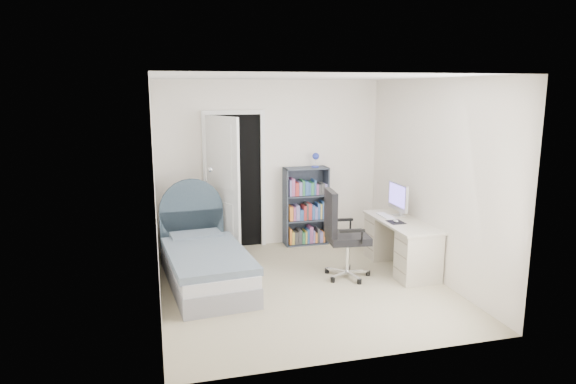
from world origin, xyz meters
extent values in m
cube|color=tan|center=(0.00, 0.00, -0.03)|extent=(3.40, 3.60, 0.05)
cube|color=white|center=(0.00, 0.00, 2.52)|extent=(3.40, 3.60, 0.05)
cube|color=white|center=(0.00, 1.82, 1.25)|extent=(3.40, 0.05, 2.50)
cube|color=white|center=(0.00, -1.82, 1.25)|extent=(3.40, 0.05, 2.50)
cube|color=white|center=(-1.72, 0.00, 1.25)|extent=(0.05, 3.60, 2.50)
cube|color=white|center=(1.72, 0.00, 1.25)|extent=(0.05, 3.60, 2.50)
cube|color=black|center=(-0.55, 1.80, 1.00)|extent=(0.80, 0.01, 2.00)
cube|color=white|center=(-0.98, 1.77, 1.00)|extent=(0.06, 0.06, 2.00)
cube|color=white|center=(-0.12, 1.77, 1.00)|extent=(0.06, 0.06, 2.00)
cube|color=white|center=(-0.55, 1.77, 2.03)|extent=(0.92, 0.06, 0.06)
cube|color=white|center=(-0.78, 1.41, 1.00)|extent=(0.38, 0.74, 2.00)
cube|color=gray|center=(-1.14, 0.32, 0.12)|extent=(1.05, 1.91, 0.24)
cube|color=silver|center=(-1.14, 0.32, 0.30)|extent=(1.03, 1.87, 0.15)
cube|color=slate|center=(-1.13, 0.22, 0.41)|extent=(1.05, 1.64, 0.09)
cube|color=slate|center=(-1.20, 0.97, 0.43)|extent=(0.69, 0.43, 0.11)
cube|color=#364754|center=(-1.23, 1.26, 0.37)|extent=(0.87, 0.14, 0.73)
cylinder|color=#364754|center=(-1.23, 1.26, 0.73)|extent=(0.87, 0.14, 0.87)
cylinder|color=#DDA988|center=(-1.63, 1.29, 0.26)|extent=(0.04, 0.04, 0.53)
cylinder|color=#DDA988|center=(-1.63, 1.65, 0.26)|extent=(0.04, 0.04, 0.53)
cylinder|color=#DDA988|center=(-1.26, 1.29, 0.26)|extent=(0.04, 0.04, 0.53)
cylinder|color=#DDA988|center=(-1.26, 1.65, 0.26)|extent=(0.04, 0.04, 0.53)
cube|color=#DDA988|center=(-1.45, 1.47, 0.51)|extent=(0.42, 0.42, 0.03)
cube|color=#DDA988|center=(-1.45, 1.47, 0.18)|extent=(0.38, 0.38, 0.02)
cube|color=#B24C33|center=(-1.50, 1.47, 0.54)|extent=(0.17, 0.23, 0.03)
cube|color=#3F598C|center=(-1.50, 1.47, 0.57)|extent=(0.16, 0.22, 0.03)
cube|color=#D8CC7F|center=(-1.50, 1.47, 0.60)|extent=(0.15, 0.21, 0.03)
cylinder|color=silver|center=(-1.01, 1.29, 0.01)|extent=(0.19, 0.19, 0.02)
cylinder|color=silver|center=(-1.01, 1.29, 0.66)|extent=(0.02, 0.02, 1.31)
sphere|color=silver|center=(-0.95, 1.26, 1.29)|extent=(0.08, 0.08, 0.08)
cube|color=#3A424F|center=(0.20, 1.66, 0.60)|extent=(0.02, 0.29, 1.20)
cube|color=#3A424F|center=(0.85, 1.66, 0.60)|extent=(0.02, 0.29, 1.20)
cube|color=#3A424F|center=(0.52, 1.66, 1.19)|extent=(0.67, 0.29, 0.02)
cube|color=#3A424F|center=(0.52, 1.66, 0.01)|extent=(0.67, 0.29, 0.02)
cube|color=#3A424F|center=(0.52, 1.80, 0.60)|extent=(0.67, 0.01, 1.20)
cube|color=#3A424F|center=(0.52, 1.66, 0.38)|extent=(0.63, 0.27, 0.02)
cube|color=#3A424F|center=(0.52, 1.66, 0.77)|extent=(0.63, 0.27, 0.02)
cylinder|color=#2736AA|center=(0.67, 1.66, 1.21)|extent=(0.11, 0.11, 0.02)
cylinder|color=silver|center=(0.67, 1.66, 1.28)|extent=(0.02, 0.02, 0.15)
sphere|color=#2736AA|center=(0.67, 1.63, 1.37)|extent=(0.11, 0.11, 0.11)
cube|color=orange|center=(0.26, 1.64, 0.15)|extent=(0.03, 0.20, 0.24)
cube|color=#D8BF4C|center=(0.30, 1.64, 0.12)|extent=(0.04, 0.20, 0.19)
cube|color=#3F3F3F|center=(0.35, 1.64, 0.12)|extent=(0.05, 0.20, 0.19)
cube|color=#3F3F3F|center=(0.41, 1.64, 0.14)|extent=(0.05, 0.20, 0.22)
cube|color=#337F4C|center=(0.47, 1.64, 0.11)|extent=(0.04, 0.20, 0.17)
cube|color=#D8BF4C|center=(0.51, 1.64, 0.13)|extent=(0.02, 0.20, 0.19)
cube|color=#335999|center=(0.54, 1.64, 0.14)|extent=(0.03, 0.20, 0.22)
cube|color=#994C7F|center=(0.59, 1.64, 0.16)|extent=(0.05, 0.20, 0.25)
cube|color=#7F72B2|center=(0.63, 1.64, 0.12)|extent=(0.03, 0.20, 0.19)
cube|color=orange|center=(0.67, 1.64, 0.11)|extent=(0.03, 0.20, 0.15)
cube|color=#3F3F3F|center=(0.70, 1.64, 0.14)|extent=(0.03, 0.20, 0.22)
cube|color=#7F72B2|center=(0.75, 1.64, 0.11)|extent=(0.05, 0.20, 0.16)
cube|color=orange|center=(0.79, 1.64, 0.11)|extent=(0.03, 0.20, 0.16)
cube|color=orange|center=(0.27, 1.64, 0.51)|extent=(0.06, 0.20, 0.22)
cube|color=#994C7F|center=(0.32, 1.64, 0.51)|extent=(0.04, 0.20, 0.21)
cube|color=#7F72B2|center=(0.37, 1.64, 0.52)|extent=(0.05, 0.20, 0.23)
cube|color=#335999|center=(0.43, 1.64, 0.48)|extent=(0.06, 0.20, 0.16)
cube|color=#B23333|center=(0.49, 1.64, 0.51)|extent=(0.04, 0.20, 0.22)
cube|color=#3F3F3F|center=(0.52, 1.64, 0.53)|extent=(0.02, 0.20, 0.25)
cube|color=#B23333|center=(0.57, 1.64, 0.52)|extent=(0.05, 0.20, 0.24)
cube|color=#335999|center=(0.62, 1.64, 0.51)|extent=(0.04, 0.20, 0.22)
cube|color=#7F72B2|center=(0.66, 1.64, 0.50)|extent=(0.04, 0.20, 0.19)
cube|color=#335999|center=(0.71, 1.64, 0.52)|extent=(0.04, 0.20, 0.24)
cube|color=#D8BF4C|center=(0.74, 1.64, 0.52)|extent=(0.02, 0.20, 0.23)
cube|color=#335999|center=(0.78, 1.64, 0.54)|extent=(0.04, 0.20, 0.27)
cube|color=#994C7F|center=(0.83, 1.64, 0.52)|extent=(0.05, 0.20, 0.23)
cube|color=#7F72B2|center=(0.25, 1.64, 0.91)|extent=(0.03, 0.20, 0.24)
cube|color=#994C7F|center=(0.30, 1.64, 0.92)|extent=(0.05, 0.20, 0.26)
cube|color=#B23333|center=(0.36, 1.64, 0.88)|extent=(0.06, 0.20, 0.20)
cube|color=#7F72B2|center=(0.41, 1.64, 0.89)|extent=(0.05, 0.20, 0.20)
cube|color=#337F4C|center=(0.46, 1.64, 0.90)|extent=(0.04, 0.20, 0.23)
cube|color=#335999|center=(0.51, 1.64, 0.89)|extent=(0.05, 0.20, 0.21)
cube|color=#335999|center=(0.56, 1.64, 0.88)|extent=(0.02, 0.20, 0.19)
cube|color=#337F4C|center=(0.60, 1.64, 0.88)|extent=(0.05, 0.20, 0.19)
cube|color=#335999|center=(0.64, 1.64, 0.90)|extent=(0.03, 0.20, 0.23)
cube|color=#994C7F|center=(0.68, 1.64, 0.87)|extent=(0.03, 0.20, 0.16)
cube|color=#3F3F3F|center=(0.72, 1.64, 0.86)|extent=(0.03, 0.20, 0.16)
cube|color=#3F3F3F|center=(0.76, 1.64, 0.87)|extent=(0.05, 0.20, 0.17)
cube|color=#7F72B2|center=(0.81, 1.64, 0.86)|extent=(0.03, 0.20, 0.16)
cube|color=beige|center=(1.43, 0.26, 0.64)|extent=(0.54, 1.35, 0.03)
cube|color=beige|center=(1.43, -0.21, 0.31)|extent=(0.50, 0.36, 0.63)
cube|color=beige|center=(1.43, 0.74, 0.31)|extent=(0.50, 0.36, 0.63)
cube|color=silver|center=(1.52, 0.53, 0.66)|extent=(0.14, 0.14, 0.01)
cube|color=silver|center=(1.55, 0.53, 0.77)|extent=(0.03, 0.05, 0.20)
cube|color=silver|center=(1.50, 0.53, 0.93)|extent=(0.04, 0.50, 0.36)
cube|color=#7660E9|center=(1.48, 0.53, 0.95)|extent=(0.00, 0.45, 0.29)
cube|color=white|center=(1.32, 0.53, 0.67)|extent=(0.12, 0.36, 0.02)
cube|color=black|center=(1.32, 0.22, 0.66)|extent=(0.20, 0.23, 0.00)
ellipsoid|color=white|center=(1.32, 0.22, 0.68)|extent=(0.05, 0.09, 0.03)
cube|color=silver|center=(0.77, 0.14, 0.06)|extent=(0.29, 0.07, 0.03)
cylinder|color=black|center=(0.91, 0.12, 0.03)|extent=(0.06, 0.06, 0.06)
cube|color=silver|center=(0.69, 0.28, 0.06)|extent=(0.16, 0.28, 0.03)
cylinder|color=black|center=(0.75, 0.41, 0.03)|extent=(0.06, 0.06, 0.06)
cube|color=silver|center=(0.53, 0.25, 0.06)|extent=(0.24, 0.23, 0.03)
cylinder|color=black|center=(0.42, 0.34, 0.03)|extent=(0.06, 0.06, 0.06)
cube|color=silver|center=(0.51, 0.08, 0.06)|extent=(0.27, 0.18, 0.03)
cylinder|color=black|center=(0.39, 0.01, 0.03)|extent=(0.06, 0.06, 0.06)
cube|color=silver|center=(0.66, 0.01, 0.06)|extent=(0.10, 0.29, 0.03)
cylinder|color=black|center=(0.69, -0.12, 0.03)|extent=(0.06, 0.06, 0.06)
cylinder|color=silver|center=(0.63, 0.15, 0.28)|extent=(0.06, 0.06, 0.44)
cube|color=black|center=(0.63, 0.15, 0.52)|extent=(0.55, 0.55, 0.09)
cube|color=black|center=(0.40, 0.18, 0.85)|extent=(0.12, 0.46, 0.57)
cube|color=black|center=(0.58, -0.11, 0.68)|extent=(0.31, 0.08, 0.03)
cube|color=black|center=(0.64, 0.42, 0.68)|extent=(0.31, 0.08, 0.03)
camera|label=1|loc=(-1.69, -5.69, 2.38)|focal=32.00mm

